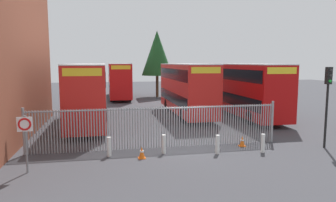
% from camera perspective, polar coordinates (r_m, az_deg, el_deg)
% --- Properties ---
extents(ground_plane, '(100.00, 100.00, 0.00)m').
position_cam_1_polar(ground_plane, '(24.78, -1.83, -3.48)').
color(ground_plane, '#3D3D42').
extents(palisade_fence, '(13.41, 0.14, 2.35)m').
position_cam_1_polar(palisade_fence, '(16.59, -1.90, -4.59)').
color(palisade_fence, gray).
rests_on(palisade_fence, ground).
extents(double_decker_bus_near_gate, '(2.54, 10.81, 4.42)m').
position_cam_1_polar(double_decker_bus_near_gate, '(23.39, -14.38, 1.67)').
color(double_decker_bus_near_gate, red).
rests_on(double_decker_bus_near_gate, ground).
extents(double_decker_bus_behind_fence_left, '(2.54, 10.81, 4.42)m').
position_cam_1_polar(double_decker_bus_behind_fence_left, '(27.00, 3.33, 2.57)').
color(double_decker_bus_behind_fence_left, red).
rests_on(double_decker_bus_behind_fence_left, ground).
extents(double_decker_bus_behind_fence_right, '(2.54, 10.81, 4.42)m').
position_cam_1_polar(double_decker_bus_behind_fence_right, '(26.72, 13.95, 2.33)').
color(double_decker_bus_behind_fence_right, '#B70C0C').
rests_on(double_decker_bus_behind_fence_right, ground).
extents(double_decker_bus_far_back, '(2.54, 10.81, 4.42)m').
position_cam_1_polar(double_decker_bus_far_back, '(40.11, -8.94, 3.96)').
color(double_decker_bus_far_back, red).
rests_on(double_decker_bus_far_back, ground).
extents(bollard_near_left, '(0.20, 0.20, 0.95)m').
position_cam_1_polar(bollard_near_left, '(15.51, -10.69, -8.22)').
color(bollard_near_left, silver).
rests_on(bollard_near_left, ground).
extents(bollard_center_front, '(0.20, 0.20, 0.95)m').
position_cam_1_polar(bollard_center_front, '(15.72, -0.78, -7.89)').
color(bollard_center_front, silver).
rests_on(bollard_center_front, ground).
extents(bollard_near_right, '(0.20, 0.20, 0.95)m').
position_cam_1_polar(bollard_near_right, '(15.86, 9.03, -7.84)').
color(bollard_near_right, silver).
rests_on(bollard_near_right, ground).
extents(bollard_far_right, '(0.20, 0.20, 0.95)m').
position_cam_1_polar(bollard_far_right, '(16.60, 16.96, -7.39)').
color(bollard_far_right, silver).
rests_on(bollard_far_right, ground).
extents(traffic_cone_by_gate, '(0.34, 0.34, 0.59)m').
position_cam_1_polar(traffic_cone_by_gate, '(17.54, 13.41, -7.13)').
color(traffic_cone_by_gate, orange).
rests_on(traffic_cone_by_gate, ground).
extents(traffic_cone_mid_forecourt, '(0.34, 0.34, 0.59)m').
position_cam_1_polar(traffic_cone_mid_forecourt, '(15.04, -4.81, -9.34)').
color(traffic_cone_mid_forecourt, orange).
rests_on(traffic_cone_mid_forecourt, ground).
extents(speed_limit_sign_post, '(0.60, 0.14, 2.40)m').
position_cam_1_polar(speed_limit_sign_post, '(13.96, -24.66, -4.97)').
color(speed_limit_sign_post, slate).
rests_on(speed_limit_sign_post, ground).
extents(traffic_light_kerbside, '(0.28, 0.33, 4.30)m').
position_cam_1_polar(traffic_light_kerbside, '(18.37, 27.18, 1.46)').
color(traffic_light_kerbside, black).
rests_on(traffic_light_kerbside, ground).
extents(tree_tall_back, '(4.04, 4.04, 8.64)m').
position_cam_1_polar(tree_tall_back, '(41.11, -2.01, 8.72)').
color(tree_tall_back, '#4C3823').
rests_on(tree_tall_back, ground).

